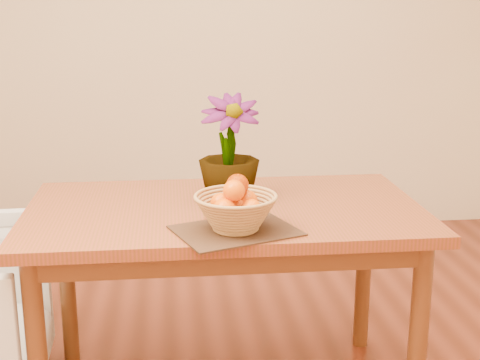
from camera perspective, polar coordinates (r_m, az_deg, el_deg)
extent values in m
cube|color=#F6E3BB|center=(4.22, -3.65, 13.45)|extent=(4.00, 0.02, 2.70)
cube|color=maroon|center=(2.38, -1.33, -2.73)|extent=(1.40, 0.80, 0.04)
cube|color=#552D13|center=(2.40, -1.32, -4.09)|extent=(1.28, 0.68, 0.08)
cylinder|color=#552D13|center=(2.37, 14.94, -13.18)|extent=(0.06, 0.06, 0.71)
cylinder|color=#552D13|center=(2.84, -14.55, -8.33)|extent=(0.06, 0.06, 0.71)
cylinder|color=#552D13|center=(2.92, 10.50, -7.44)|extent=(0.06, 0.06, 0.71)
cube|color=#3E2416|center=(2.12, -0.37, -4.34)|extent=(0.44, 0.39, 0.01)
cylinder|color=#A16D43|center=(2.12, -0.37, -4.17)|extent=(0.13, 0.13, 0.01)
sphere|color=#ED5E03|center=(2.09, -0.37, -2.34)|extent=(0.06, 0.06, 0.06)
sphere|color=#ED5E03|center=(2.14, 0.56, -1.80)|extent=(0.07, 0.07, 0.07)
sphere|color=#ED5E03|center=(2.13, -1.67, -1.99)|extent=(0.07, 0.07, 0.07)
sphere|color=#ED5E03|center=(2.05, -1.34, -2.57)|extent=(0.07, 0.07, 0.07)
sphere|color=#ED5E03|center=(2.06, 0.97, -2.54)|extent=(0.07, 0.07, 0.07)
sphere|color=#ED5E03|center=(2.10, -0.22, -0.44)|extent=(0.07, 0.07, 0.07)
sphere|color=#ED5E03|center=(2.05, -0.53, -0.93)|extent=(0.07, 0.07, 0.07)
sphere|color=#ED5E03|center=(2.10, -0.22, -0.44)|extent=(0.07, 0.07, 0.07)
imported|color=#1D4E16|center=(2.38, -0.94, 2.63)|extent=(0.22, 0.22, 0.39)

